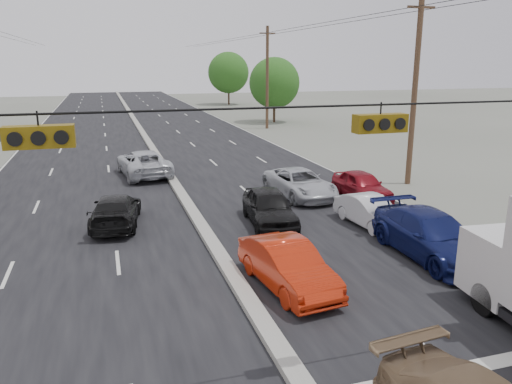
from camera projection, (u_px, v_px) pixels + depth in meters
road_surface at (153, 151)px, 38.16m from camera, size 20.00×160.00×0.02m
center_median at (153, 149)px, 38.14m from camera, size 0.50×160.00×0.20m
utility_pole_right_b at (415, 91)px, 26.55m from camera, size 1.60×0.30×10.00m
utility_pole_right_c at (267, 77)px, 49.68m from camera, size 1.60×0.30×10.00m
traffic_signals at (375, 121)px, 9.43m from camera, size 25.00×0.30×0.54m
tree_right_mid at (274, 83)px, 55.21m from camera, size 5.60×5.60×7.14m
tree_right_far at (228, 73)px, 78.46m from camera, size 6.40×6.40×8.16m
red_sedan at (287, 266)px, 14.81m from camera, size 2.01×4.41×1.40m
queue_car_a at (269, 207)px, 20.63m from camera, size 2.20×4.55×1.50m
queue_car_b at (370, 212)px, 20.47m from camera, size 1.63×3.85×1.24m
queue_car_c at (300, 184)px, 24.95m from camera, size 2.73×5.11×1.37m
queue_car_d at (431, 236)px, 17.17m from camera, size 2.20×5.36×1.55m
queue_car_e at (362, 186)px, 24.52m from camera, size 1.68×4.06×1.38m
oncoming_near at (116, 211)px, 20.52m from camera, size 2.42×4.68×1.30m
oncoming_far at (144, 163)px, 29.52m from camera, size 3.15×5.75×1.53m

